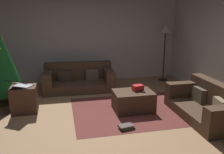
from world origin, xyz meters
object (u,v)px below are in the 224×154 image
(couch_left, at_px, (79,79))
(laptop, at_px, (20,85))
(tv_remote, at_px, (142,91))
(christmas_tree, at_px, (0,60))
(ottoman, at_px, (133,101))
(side_table, at_px, (24,99))
(gift_box, at_px, (138,88))
(corner_lamp, at_px, (165,33))
(couch_right, at_px, (207,104))
(book_stack, at_px, (126,127))

(couch_left, distance_m, laptop, 1.96)
(tv_remote, relative_size, christmas_tree, 0.09)
(christmas_tree, bearing_deg, laptop, -56.62)
(couch_left, xyz_separation_m, christmas_tree, (-1.82, -0.64, 0.73))
(ottoman, bearing_deg, couch_left, 119.91)
(side_table, bearing_deg, gift_box, -8.93)
(christmas_tree, xyz_separation_m, laptop, (0.52, -0.78, -0.38))
(corner_lamp, bearing_deg, couch_left, -172.08)
(tv_remote, distance_m, laptop, 2.54)
(laptop, bearing_deg, ottoman, -8.82)
(gift_box, xyz_separation_m, corner_lamp, (1.57, 2.11, 0.99))
(ottoman, xyz_separation_m, side_table, (-2.29, 0.42, 0.07))
(couch_left, bearing_deg, side_table, 49.02)
(tv_remote, distance_m, side_table, 2.51)
(gift_box, bearing_deg, side_table, 171.07)
(ottoman, height_order, side_table, side_table)
(ottoman, distance_m, christmas_tree, 3.17)
(tv_remote, height_order, laptop, laptop)
(ottoman, height_order, laptop, laptop)
(christmas_tree, height_order, side_table, christmas_tree)
(tv_remote, bearing_deg, couch_right, -47.57)
(laptop, bearing_deg, tv_remote, -9.77)
(gift_box, distance_m, side_table, 2.44)
(gift_box, distance_m, laptop, 2.46)
(couch_left, height_order, gift_box, couch_left)
(couch_left, height_order, christmas_tree, christmas_tree)
(couch_right, distance_m, tv_remote, 1.33)
(couch_left, distance_m, tv_remote, 2.21)
(ottoman, xyz_separation_m, corner_lamp, (1.68, 2.16, 1.27))
(side_table, distance_m, corner_lamp, 4.50)
(gift_box, bearing_deg, couch_left, 123.17)
(side_table, distance_m, laptop, 0.35)
(ottoman, relative_size, christmas_tree, 0.45)
(couch_left, height_order, tv_remote, couch_left)
(couch_left, height_order, laptop, laptop)
(gift_box, bearing_deg, ottoman, -159.11)
(gift_box, xyz_separation_m, side_table, (-2.40, 0.38, -0.21))
(couch_right, height_order, book_stack, couch_right)
(side_table, relative_size, laptop, 1.04)
(gift_box, xyz_separation_m, book_stack, (-0.49, -0.84, -0.46))
(couch_left, height_order, ottoman, couch_left)
(couch_right, bearing_deg, laptop, 75.17)
(couch_left, bearing_deg, corner_lamp, -170.14)
(couch_left, xyz_separation_m, gift_box, (1.14, -1.74, 0.21))
(book_stack, relative_size, corner_lamp, 0.18)
(book_stack, bearing_deg, laptop, 149.24)
(book_stack, bearing_deg, christmas_tree, 141.75)
(couch_right, distance_m, christmas_tree, 4.63)
(ottoman, xyz_separation_m, laptop, (-2.33, 0.36, 0.41))
(tv_remote, distance_m, corner_lamp, 2.88)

